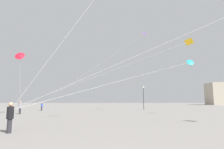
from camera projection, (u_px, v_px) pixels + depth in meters
The scene contains 8 objects.
person_in_grey at pixel (20, 107), 25.95m from camera, with size 0.39×0.39×1.78m.
person_in_blue at pixel (42, 106), 35.05m from camera, with size 0.34×0.34×1.58m.
person_in_black at pixel (10, 116), 10.88m from camera, with size 0.39×0.39×1.78m.
kite_cyan_diamond at pixel (189, 63), 24.46m from camera, with size 16.91×13.60×6.12m.
kite_amber_delta at pixel (185, 43), 31.99m from camera, with size 27.05×5.42×11.13m.
kite_crimson_diamond at pixel (20, 56), 25.87m from camera, with size 1.40×1.59×7.38m.
kite_violet_delta at pixel (141, 36), 35.32m from camera, with size 20.13×2.37×13.57m.
lamppost_east at pixel (144, 94), 39.39m from camera, with size 0.36×0.36×4.85m.
Camera 1 is at (0.03, -4.40, 1.87)m, focal length 29.86 mm.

